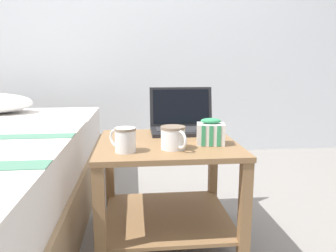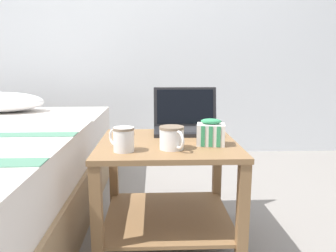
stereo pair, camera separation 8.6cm
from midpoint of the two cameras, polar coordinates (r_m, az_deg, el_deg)
name	(u,v)px [view 1 (the left image)]	position (r m, az deg, el deg)	size (l,w,h in m)	color
ground_plane	(167,240)	(1.67, -1.72, -19.24)	(8.00, 8.00, 0.00)	gray
back_wall	(149,17)	(3.10, -4.16, 18.37)	(8.00, 0.05, 2.50)	silver
bedside_table	(167,177)	(1.54, -1.79, -8.96)	(0.62, 0.59, 0.49)	olive
laptop	(183,123)	(1.70, 1.22, 0.56)	(0.34, 0.25, 0.22)	black
mug_front_left	(173,137)	(1.35, -0.88, -1.86)	(0.10, 0.14, 0.09)	white
mug_front_right	(125,139)	(1.32, -9.42, -2.18)	(0.11, 0.10, 0.10)	white
snack_bag	(211,133)	(1.43, 5.74, -1.16)	(0.13, 0.11, 0.12)	silver
cell_phone	(123,132)	(1.69, -9.33, -1.08)	(0.09, 0.15, 0.01)	#B7BABC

